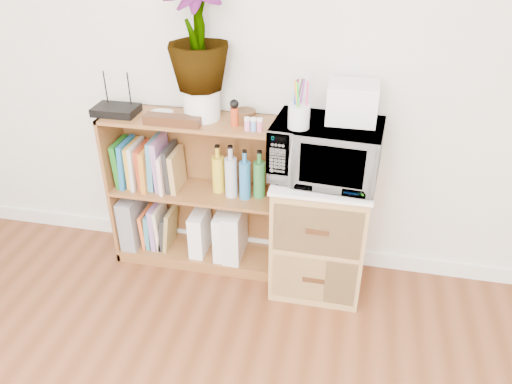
# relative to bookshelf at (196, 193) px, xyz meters

# --- Properties ---
(skirting_board) EXTENTS (4.00, 0.02, 0.10)m
(skirting_board) POSITION_rel_bookshelf_xyz_m (0.35, 0.14, -0.42)
(skirting_board) COLOR white
(skirting_board) RESTS_ON ground
(bookshelf) EXTENTS (1.00, 0.30, 0.95)m
(bookshelf) POSITION_rel_bookshelf_xyz_m (0.00, 0.00, 0.00)
(bookshelf) COLOR brown
(bookshelf) RESTS_ON ground
(wicker_unit) EXTENTS (0.50, 0.45, 0.70)m
(wicker_unit) POSITION_rel_bookshelf_xyz_m (0.75, -0.08, -0.12)
(wicker_unit) COLOR #9E7542
(wicker_unit) RESTS_ON ground
(microwave) EXTENTS (0.57, 0.41, 0.30)m
(microwave) POSITION_rel_bookshelf_xyz_m (0.75, -0.08, 0.40)
(microwave) COLOR silver
(microwave) RESTS_ON wicker_unit
(pen_cup) EXTENTS (0.11, 0.11, 0.12)m
(pen_cup) POSITION_rel_bookshelf_xyz_m (0.61, -0.16, 0.60)
(pen_cup) COLOR silver
(pen_cup) RESTS_ON microwave
(small_appliance) EXTENTS (0.24, 0.20, 0.19)m
(small_appliance) POSITION_rel_bookshelf_xyz_m (0.86, -0.02, 0.64)
(small_appliance) COLOR white
(small_appliance) RESTS_ON microwave
(router) EXTENTS (0.24, 0.16, 0.04)m
(router) POSITION_rel_bookshelf_xyz_m (-0.42, -0.02, 0.50)
(router) COLOR black
(router) RESTS_ON bookshelf
(white_bowl) EXTENTS (0.13, 0.13, 0.03)m
(white_bowl) POSITION_rel_bookshelf_xyz_m (-0.16, -0.03, 0.49)
(white_bowl) COLOR silver
(white_bowl) RESTS_ON bookshelf
(plant_pot) EXTENTS (0.20, 0.20, 0.17)m
(plant_pot) POSITION_rel_bookshelf_xyz_m (0.06, 0.02, 0.56)
(plant_pot) COLOR white
(plant_pot) RESTS_ON bookshelf
(potted_plant) EXTENTS (0.33, 0.33, 0.58)m
(potted_plant) POSITION_rel_bookshelf_xyz_m (0.06, 0.02, 0.93)
(potted_plant) COLOR #2A6930
(potted_plant) RESTS_ON plant_pot
(trinket_box) EXTENTS (0.31, 0.08, 0.05)m
(trinket_box) POSITION_rel_bookshelf_xyz_m (-0.06, -0.10, 0.50)
(trinket_box) COLOR #381C0F
(trinket_box) RESTS_ON bookshelf
(kokeshi_doll) EXTENTS (0.04, 0.04, 0.10)m
(kokeshi_doll) POSITION_rel_bookshelf_xyz_m (0.26, -0.04, 0.52)
(kokeshi_doll) COLOR #B23616
(kokeshi_doll) RESTS_ON bookshelf
(wooden_bowl) EXTENTS (0.12, 0.12, 0.07)m
(wooden_bowl) POSITION_rel_bookshelf_xyz_m (0.30, 0.01, 0.51)
(wooden_bowl) COLOR #3D2510
(wooden_bowl) RESTS_ON bookshelf
(paint_jars) EXTENTS (0.10, 0.04, 0.05)m
(paint_jars) POSITION_rel_bookshelf_xyz_m (0.37, -0.09, 0.50)
(paint_jars) COLOR #DB7A83
(paint_jars) RESTS_ON bookshelf
(file_box) EXTENTS (0.10, 0.27, 0.33)m
(file_box) POSITION_rel_bookshelf_xyz_m (-0.42, 0.00, -0.24)
(file_box) COLOR gray
(file_box) RESTS_ON bookshelf
(magazine_holder_left) EXTENTS (0.09, 0.22, 0.28)m
(magazine_holder_left) POSITION_rel_bookshelf_xyz_m (0.01, -0.01, -0.27)
(magazine_holder_left) COLOR white
(magazine_holder_left) RESTS_ON bookshelf
(magazine_holder_mid) EXTENTS (0.10, 0.24, 0.30)m
(magazine_holder_mid) POSITION_rel_bookshelf_xyz_m (0.18, -0.01, -0.25)
(magazine_holder_mid) COLOR white
(magazine_holder_mid) RESTS_ON bookshelf
(magazine_holder_right) EXTENTS (0.10, 0.26, 0.33)m
(magazine_holder_right) POSITION_rel_bookshelf_xyz_m (0.24, -0.01, -0.24)
(magazine_holder_right) COLOR silver
(magazine_holder_right) RESTS_ON bookshelf
(cookbooks) EXTENTS (0.38, 0.20, 0.31)m
(cookbooks) POSITION_rel_bookshelf_xyz_m (-0.28, 0.00, 0.16)
(cookbooks) COLOR #1B671B
(cookbooks) RESTS_ON bookshelf
(liquor_bottles) EXTENTS (0.40, 0.07, 0.31)m
(liquor_bottles) POSITION_rel_bookshelf_xyz_m (0.30, 0.00, 0.17)
(liquor_bottles) COLOR gold
(liquor_bottles) RESTS_ON bookshelf
(lower_books) EXTENTS (0.20, 0.19, 0.29)m
(lower_books) POSITION_rel_bookshelf_xyz_m (-0.26, -0.00, -0.28)
(lower_books) COLOR orange
(lower_books) RESTS_ON bookshelf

